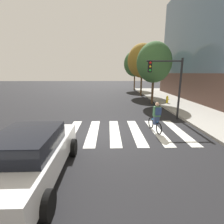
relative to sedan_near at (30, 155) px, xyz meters
The scene contains 9 objects.
ground_plane 4.72m from the sedan_near, 63.31° to the left, with size 120.00×120.00×0.00m, color black.
crosswalk_stripes 4.73m from the sedan_near, 63.05° to the left, with size 9.03×4.15×0.01m.
sedan_near is the anchor object (origin of this frame).
cyclist 6.49m from the sedan_near, 39.48° to the left, with size 0.39×1.70×1.69m.
traffic_light_near 9.54m from the sedan_near, 45.96° to the left, with size 2.47×0.28×4.20m.
fire_hydrant 15.06m from the sedan_near, 55.32° to the left, with size 0.33×0.22×0.78m.
street_tree_near 15.01m from the sedan_near, 61.08° to the left, with size 3.55×3.55×6.31m.
street_tree_mid 20.99m from the sedan_near, 69.73° to the left, with size 4.06×4.06×7.22m.
street_tree_far 28.26m from the sedan_near, 74.76° to the left, with size 4.08×4.08×7.25m.
Camera 1 is at (0.28, -8.71, 3.24)m, focal length 26.30 mm.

